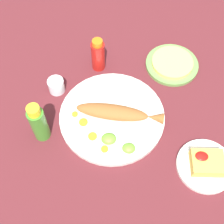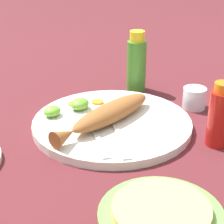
{
  "view_description": "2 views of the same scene",
  "coord_description": "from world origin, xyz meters",
  "px_view_note": "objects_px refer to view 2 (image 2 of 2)",
  "views": [
    {
      "loc": [
        -0.01,
        0.53,
        0.92
      ],
      "look_at": [
        0.0,
        0.0,
        0.04
      ],
      "focal_mm": 50.0,
      "sensor_mm": 36.0,
      "label": 1
    },
    {
      "loc": [
        -0.68,
        -0.44,
        0.42
      ],
      "look_at": [
        0.0,
        0.0,
        0.04
      ],
      "focal_mm": 65.0,
      "sensor_mm": 36.0,
      "label": 2
    }
  ],
  "objects_px": {
    "hot_sauce_bottle_green": "(137,63)",
    "tortilla_plate": "(161,216)",
    "fork_far": "(98,138)",
    "hot_sauce_bottle_red": "(220,116)",
    "main_plate": "(112,124)",
    "fried_fish": "(107,114)",
    "fork_near": "(120,139)",
    "salt_cup": "(194,99)"
  },
  "relations": [
    {
      "from": "main_plate",
      "to": "hot_sauce_bottle_green",
      "type": "bearing_deg",
      "value": 16.69
    },
    {
      "from": "main_plate",
      "to": "fork_near",
      "type": "xyz_separation_m",
      "value": [
        -0.07,
        -0.06,
        0.01
      ]
    },
    {
      "from": "hot_sauce_bottle_red",
      "to": "fried_fish",
      "type": "bearing_deg",
      "value": 107.4
    },
    {
      "from": "fried_fish",
      "to": "fork_near",
      "type": "relative_size",
      "value": 2.0
    },
    {
      "from": "main_plate",
      "to": "fork_near",
      "type": "height_order",
      "value": "fork_near"
    },
    {
      "from": "salt_cup",
      "to": "tortilla_plate",
      "type": "distance_m",
      "value": 0.44
    },
    {
      "from": "fried_fish",
      "to": "fork_near",
      "type": "bearing_deg",
      "value": -120.84
    },
    {
      "from": "fork_near",
      "to": "fork_far",
      "type": "xyz_separation_m",
      "value": [
        -0.02,
        0.04,
        0.0
      ]
    },
    {
      "from": "fork_near",
      "to": "salt_cup",
      "type": "distance_m",
      "value": 0.27
    },
    {
      "from": "tortilla_plate",
      "to": "main_plate",
      "type": "bearing_deg",
      "value": 46.48
    },
    {
      "from": "fried_fish",
      "to": "salt_cup",
      "type": "distance_m",
      "value": 0.24
    },
    {
      "from": "main_plate",
      "to": "fried_fish",
      "type": "distance_m",
      "value": 0.03
    },
    {
      "from": "fork_far",
      "to": "salt_cup",
      "type": "distance_m",
      "value": 0.3
    },
    {
      "from": "hot_sauce_bottle_red",
      "to": "tortilla_plate",
      "type": "height_order",
      "value": "hot_sauce_bottle_red"
    },
    {
      "from": "fork_near",
      "to": "main_plate",
      "type": "bearing_deg",
      "value": -179.02
    },
    {
      "from": "fork_far",
      "to": "salt_cup",
      "type": "relative_size",
      "value": 2.53
    },
    {
      "from": "fried_fish",
      "to": "fork_far",
      "type": "xyz_separation_m",
      "value": [
        -0.07,
        -0.03,
        -0.02
      ]
    },
    {
      "from": "hot_sauce_bottle_red",
      "to": "fork_near",
      "type": "bearing_deg",
      "value": 126.89
    },
    {
      "from": "hot_sauce_bottle_red",
      "to": "salt_cup",
      "type": "height_order",
      "value": "hot_sauce_bottle_red"
    },
    {
      "from": "hot_sauce_bottle_red",
      "to": "hot_sauce_bottle_green",
      "type": "distance_m",
      "value": 0.34
    },
    {
      "from": "fork_far",
      "to": "tortilla_plate",
      "type": "xyz_separation_m",
      "value": [
        -0.13,
        -0.21,
        -0.01
      ]
    },
    {
      "from": "hot_sauce_bottle_red",
      "to": "tortilla_plate",
      "type": "distance_m",
      "value": 0.28
    },
    {
      "from": "hot_sauce_bottle_red",
      "to": "fork_far",
      "type": "bearing_deg",
      "value": 125.71
    },
    {
      "from": "fork_near",
      "to": "tortilla_plate",
      "type": "bearing_deg",
      "value": 5.97
    },
    {
      "from": "main_plate",
      "to": "hot_sauce_bottle_green",
      "type": "xyz_separation_m",
      "value": [
        0.23,
        0.07,
        0.07
      ]
    },
    {
      "from": "tortilla_plate",
      "to": "fork_far",
      "type": "bearing_deg",
      "value": 57.83
    },
    {
      "from": "salt_cup",
      "to": "tortilla_plate",
      "type": "bearing_deg",
      "value": -164.04
    },
    {
      "from": "fork_far",
      "to": "hot_sauce_bottle_red",
      "type": "distance_m",
      "value": 0.25
    },
    {
      "from": "main_plate",
      "to": "fork_far",
      "type": "relative_size",
      "value": 2.45
    },
    {
      "from": "fried_fish",
      "to": "fork_near",
      "type": "xyz_separation_m",
      "value": [
        -0.05,
        -0.06,
        -0.02
      ]
    },
    {
      "from": "main_plate",
      "to": "fried_fish",
      "type": "height_order",
      "value": "fried_fish"
    },
    {
      "from": "hot_sauce_bottle_green",
      "to": "tortilla_plate",
      "type": "bearing_deg",
      "value": -146.09
    },
    {
      "from": "main_plate",
      "to": "fried_fish",
      "type": "bearing_deg",
      "value": 172.4
    },
    {
      "from": "fork_near",
      "to": "hot_sauce_bottle_red",
      "type": "relative_size",
      "value": 1.08
    },
    {
      "from": "hot_sauce_bottle_red",
      "to": "hot_sauce_bottle_green",
      "type": "height_order",
      "value": "hot_sauce_bottle_green"
    },
    {
      "from": "fork_far",
      "to": "hot_sauce_bottle_green",
      "type": "xyz_separation_m",
      "value": [
        0.32,
        0.09,
        0.06
      ]
    },
    {
      "from": "salt_cup",
      "to": "main_plate",
      "type": "bearing_deg",
      "value": 150.53
    },
    {
      "from": "fork_far",
      "to": "salt_cup",
      "type": "height_order",
      "value": "salt_cup"
    },
    {
      "from": "main_plate",
      "to": "fork_far",
      "type": "distance_m",
      "value": 0.09
    },
    {
      "from": "hot_sauce_bottle_red",
      "to": "hot_sauce_bottle_green",
      "type": "xyz_separation_m",
      "value": [
        0.17,
        0.29,
        0.01
      ]
    },
    {
      "from": "hot_sauce_bottle_green",
      "to": "salt_cup",
      "type": "relative_size",
      "value": 2.85
    },
    {
      "from": "hot_sauce_bottle_green",
      "to": "tortilla_plate",
      "type": "xyz_separation_m",
      "value": [
        -0.45,
        -0.3,
        -0.07
      ]
    }
  ]
}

